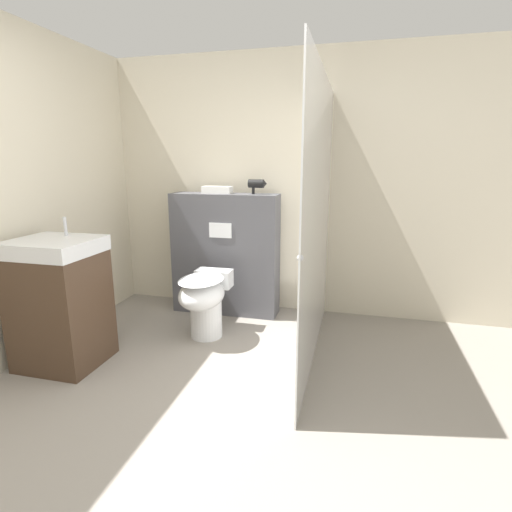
% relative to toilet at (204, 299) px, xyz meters
% --- Properties ---
extents(ground_plane, '(12.00, 12.00, 0.00)m').
position_rel_toilet_xyz_m(ground_plane, '(0.46, -1.51, -0.35)').
color(ground_plane, gray).
extents(wall_back, '(8.00, 0.06, 2.50)m').
position_rel_toilet_xyz_m(wall_back, '(0.46, 0.90, 0.90)').
color(wall_back, beige).
rests_on(wall_back, ground_plane).
extents(partition_panel, '(1.05, 0.28, 1.19)m').
position_rel_toilet_xyz_m(partition_panel, '(-0.02, 0.64, 0.25)').
color(partition_panel, '#4C4C51').
rests_on(partition_panel, ground_plane).
extents(shower_glass, '(0.04, 1.91, 2.10)m').
position_rel_toilet_xyz_m(shower_glass, '(0.95, -0.08, 0.70)').
color(shower_glass, silver).
rests_on(shower_glass, ground_plane).
extents(toilet, '(0.37, 0.62, 0.55)m').
position_rel_toilet_xyz_m(toilet, '(0.00, 0.00, 0.00)').
color(toilet, white).
rests_on(toilet, ground_plane).
extents(sink_vanity, '(0.58, 0.52, 1.09)m').
position_rel_toilet_xyz_m(sink_vanity, '(-0.87, -0.67, 0.13)').
color(sink_vanity, '#473323').
rests_on(sink_vanity, ground_plane).
extents(hair_drier, '(0.17, 0.08, 0.14)m').
position_rel_toilet_xyz_m(hair_drier, '(0.29, 0.67, 0.94)').
color(hair_drier, black).
rests_on(hair_drier, partition_panel).
extents(folded_towel, '(0.28, 0.12, 0.07)m').
position_rel_toilet_xyz_m(folded_towel, '(-0.10, 0.65, 0.88)').
color(folded_towel, white).
rests_on(folded_towel, partition_panel).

